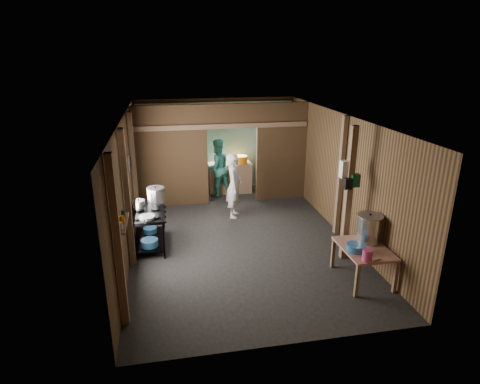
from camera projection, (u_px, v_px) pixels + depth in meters
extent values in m
cube|color=black|center=(238.00, 236.00, 8.79)|extent=(4.50, 7.00, 0.00)
cube|color=#3D3732|center=(238.00, 117.00, 7.93)|extent=(4.50, 7.00, 0.00)
cube|color=brown|center=(216.00, 144.00, 11.60)|extent=(4.50, 0.00, 2.60)
cube|color=brown|center=(288.00, 261.00, 5.11)|extent=(4.50, 0.00, 2.60)
cube|color=brown|center=(127.00, 186.00, 7.96)|extent=(0.00, 7.00, 2.60)
cube|color=brown|center=(340.00, 174.00, 8.75)|extent=(0.00, 7.00, 2.60)
cube|color=#3F301A|center=(171.00, 157.00, 10.16)|extent=(1.85, 0.10, 2.60)
cube|color=#3F301A|center=(281.00, 152.00, 10.67)|extent=(1.35, 0.10, 2.60)
cube|color=#3F301A|center=(232.00, 116.00, 10.11)|extent=(1.30, 0.10, 0.60)
cube|color=#7BAAA9|center=(217.00, 146.00, 11.56)|extent=(4.40, 0.06, 2.50)
cube|color=brown|center=(230.00, 178.00, 11.43)|extent=(1.20, 0.50, 0.85)
cylinder|color=white|center=(225.00, 124.00, 11.35)|extent=(0.20, 0.03, 0.20)
cube|color=brown|center=(118.00, 244.00, 5.56)|extent=(0.10, 0.12, 2.60)
cube|color=brown|center=(127.00, 200.00, 7.23)|extent=(0.10, 0.12, 2.60)
cube|color=brown|center=(134.00, 170.00, 9.09)|extent=(0.10, 0.12, 2.60)
cube|color=brown|center=(340.00, 177.00, 8.55)|extent=(0.10, 0.12, 2.60)
cube|color=brown|center=(348.00, 195.00, 7.48)|extent=(0.12, 0.12, 2.60)
cube|color=brown|center=(223.00, 126.00, 10.10)|extent=(4.40, 0.12, 0.12)
cylinder|color=gray|center=(129.00, 164.00, 8.22)|extent=(0.03, 0.34, 0.34)
cylinder|color=black|center=(130.00, 163.00, 8.63)|extent=(0.03, 0.30, 0.30)
cube|color=brown|center=(122.00, 223.00, 6.00)|extent=(0.14, 0.80, 0.03)
cylinder|color=white|center=(120.00, 226.00, 5.74)|extent=(0.07, 0.07, 0.10)
cylinder|color=orange|center=(122.00, 219.00, 5.98)|extent=(0.08, 0.08, 0.10)
cylinder|color=#0C4623|center=(123.00, 214.00, 6.18)|extent=(0.06, 0.06, 0.10)
cube|color=white|center=(346.00, 169.00, 7.38)|extent=(0.22, 0.15, 0.32)
cube|color=#0C4623|center=(355.00, 180.00, 7.33)|extent=(0.16, 0.12, 0.24)
cube|color=black|center=(348.00, 184.00, 7.31)|extent=(0.14, 0.10, 0.20)
cylinder|color=#29619B|center=(149.00, 243.00, 7.99)|extent=(0.34, 0.34, 0.14)
cylinder|color=#29619B|center=(150.00, 230.00, 8.59)|extent=(0.29, 0.29, 0.11)
cylinder|color=#29619B|center=(356.00, 248.00, 6.81)|extent=(0.33, 0.33, 0.12)
cylinder|color=#B9397C|center=(367.00, 255.00, 6.47)|extent=(0.20, 0.20, 0.19)
cube|color=silver|center=(374.00, 261.00, 6.47)|extent=(0.30, 0.12, 0.01)
cylinder|color=orange|center=(241.00, 159.00, 11.31)|extent=(0.37, 0.37, 0.20)
imported|color=silver|center=(234.00, 186.00, 9.62)|extent=(0.51, 0.65, 1.58)
imported|color=teal|center=(217.00, 168.00, 11.04)|extent=(0.95, 0.85, 1.61)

